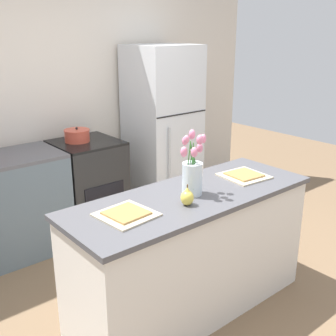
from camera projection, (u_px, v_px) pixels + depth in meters
name	position (u px, v px, depth m)	size (l,w,h in m)	color
ground_plane	(190.00, 306.00, 3.11)	(10.00, 10.00, 0.00)	brown
back_wall	(54.00, 92.00, 4.13)	(5.20, 0.08, 2.70)	silver
kitchen_island	(191.00, 253.00, 2.97)	(1.80, 0.66, 0.90)	silver
stove_range	(89.00, 186.00, 4.19)	(0.60, 0.61, 0.92)	black
refrigerator	(162.00, 129.00, 4.63)	(0.68, 0.67, 1.79)	silver
flower_vase	(192.00, 173.00, 2.77)	(0.19, 0.16, 0.43)	silver
pear_figurine	(187.00, 197.00, 2.63)	(0.08, 0.08, 0.14)	#E5CC4C
plate_setting_left	(126.00, 214.00, 2.50)	(0.33, 0.33, 0.02)	beige
plate_setting_right	(244.00, 175.00, 3.15)	(0.33, 0.33, 0.02)	beige
cooking_pot	(77.00, 136.00, 4.02)	(0.24, 0.24, 0.14)	#CC4C38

